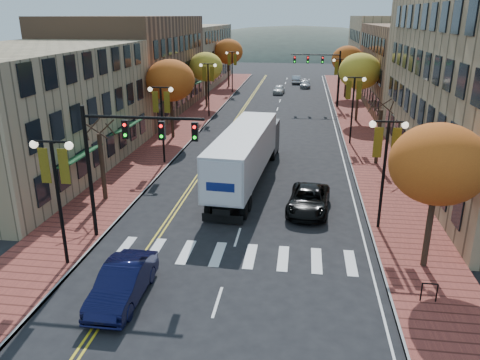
% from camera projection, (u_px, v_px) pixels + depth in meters
% --- Properties ---
extents(ground, '(200.00, 200.00, 0.00)m').
position_uv_depth(ground, '(225.00, 277.00, 21.02)').
color(ground, black).
rests_on(ground, ground).
extents(sidewalk_left, '(4.00, 85.00, 0.15)m').
position_uv_depth(sidewalk_left, '(193.00, 119.00, 52.50)').
color(sidewalk_left, brown).
rests_on(sidewalk_left, ground).
extents(sidewalk_right, '(4.00, 85.00, 0.15)m').
position_uv_depth(sidewalk_right, '(357.00, 124.00, 50.23)').
color(sidewalk_right, brown).
rests_on(sidewalk_right, ground).
extents(building_left_near, '(12.00, 22.00, 9.00)m').
position_uv_depth(building_left_near, '(22.00, 112.00, 33.81)').
color(building_left_near, '#9E8966').
rests_on(building_left_near, ground).
extents(building_left_mid, '(12.00, 24.00, 11.00)m').
position_uv_depth(building_left_mid, '(132.00, 66.00, 54.96)').
color(building_left_mid, brown).
rests_on(building_left_mid, ground).
extents(building_left_far, '(12.00, 26.00, 9.50)m').
position_uv_depth(building_left_far, '(184.00, 55.00, 78.58)').
color(building_left_far, '#9E8966').
rests_on(building_left_far, ground).
extents(building_right_mid, '(15.00, 24.00, 10.00)m').
position_uv_depth(building_right_mid, '(433.00, 69.00, 56.27)').
color(building_right_mid, brown).
rests_on(building_right_mid, ground).
extents(building_right_far, '(15.00, 20.00, 11.00)m').
position_uv_depth(building_right_far, '(400.00, 51.00, 76.66)').
color(building_right_far, '#9E8966').
rests_on(building_right_far, ground).
extents(tree_left_a, '(0.28, 0.28, 4.20)m').
position_uv_depth(tree_left_a, '(102.00, 167.00, 28.88)').
color(tree_left_a, '#382619').
rests_on(tree_left_a, sidewalk_left).
extents(tree_left_b, '(4.48, 4.48, 7.21)m').
position_uv_depth(tree_left_b, '(170.00, 81.00, 42.76)').
color(tree_left_b, '#382619').
rests_on(tree_left_b, sidewalk_left).
extents(tree_left_c, '(4.16, 4.16, 6.69)m').
position_uv_depth(tree_left_c, '(206.00, 67.00, 57.84)').
color(tree_left_c, '#382619').
rests_on(tree_left_c, sidewalk_left).
extents(tree_left_d, '(4.61, 4.61, 7.42)m').
position_uv_depth(tree_left_d, '(228.00, 52.00, 74.48)').
color(tree_left_d, '#382619').
rests_on(tree_left_d, sidewalk_left).
extents(tree_right_a, '(4.16, 4.16, 6.69)m').
position_uv_depth(tree_right_a, '(438.00, 164.00, 20.07)').
color(tree_right_a, '#382619').
rests_on(tree_right_a, sidewalk_right).
extents(tree_right_b, '(0.28, 0.28, 4.20)m').
position_uv_depth(tree_right_b, '(378.00, 137.00, 35.96)').
color(tree_right_b, '#382619').
rests_on(tree_right_b, sidewalk_right).
extents(tree_right_c, '(4.48, 4.48, 7.21)m').
position_uv_depth(tree_right_c, '(360.00, 71.00, 49.84)').
color(tree_right_c, '#382619').
rests_on(tree_right_c, sidewalk_right).
extents(tree_right_d, '(4.35, 4.35, 7.00)m').
position_uv_depth(tree_right_d, '(347.00, 59.00, 64.85)').
color(tree_right_d, '#382619').
rests_on(tree_right_d, sidewalk_right).
extents(lamp_left_a, '(1.96, 0.36, 6.05)m').
position_uv_depth(lamp_left_a, '(56.00, 179.00, 20.53)').
color(lamp_left_a, black).
rests_on(lamp_left_a, ground).
extents(lamp_left_b, '(1.96, 0.36, 6.05)m').
position_uv_depth(lamp_left_b, '(162.00, 110.00, 35.48)').
color(lamp_left_b, black).
rests_on(lamp_left_b, ground).
extents(lamp_left_c, '(1.96, 0.36, 6.05)m').
position_uv_depth(lamp_left_c, '(208.00, 80.00, 52.30)').
color(lamp_left_c, black).
rests_on(lamp_left_c, ground).
extents(lamp_left_d, '(1.96, 0.36, 6.05)m').
position_uv_depth(lamp_left_d, '(232.00, 64.00, 69.12)').
color(lamp_left_d, black).
rests_on(lamp_left_d, ground).
extents(lamp_right_a, '(1.96, 0.36, 6.05)m').
position_uv_depth(lamp_right_a, '(386.00, 154.00, 24.25)').
color(lamp_right_a, black).
rests_on(lamp_right_a, ground).
extents(lamp_right_b, '(1.96, 0.36, 6.05)m').
position_uv_depth(lamp_right_b, '(353.00, 97.00, 41.07)').
color(lamp_right_b, black).
rests_on(lamp_right_b, ground).
extents(lamp_right_c, '(1.96, 0.36, 6.05)m').
position_uv_depth(lamp_right_c, '(340.00, 73.00, 57.89)').
color(lamp_right_c, black).
rests_on(lamp_right_c, ground).
extents(traffic_mast_near, '(6.10, 0.35, 7.00)m').
position_uv_depth(traffic_mast_near, '(124.00, 149.00, 22.87)').
color(traffic_mast_near, black).
rests_on(traffic_mast_near, ground).
extents(traffic_mast_far, '(6.10, 0.34, 7.00)m').
position_uv_depth(traffic_mast_far, '(324.00, 68.00, 57.93)').
color(traffic_mast_far, black).
rests_on(traffic_mast_far, ground).
extents(semi_truck, '(3.63, 15.90, 3.94)m').
position_uv_depth(semi_truck, '(247.00, 150.00, 32.29)').
color(semi_truck, black).
rests_on(semi_truck, ground).
extents(navy_sedan, '(1.63, 4.66, 1.54)m').
position_uv_depth(navy_sedan, '(123.00, 283.00, 19.09)').
color(navy_sedan, black).
rests_on(navy_sedan, ground).
extents(black_suv, '(2.78, 5.25, 1.41)m').
position_uv_depth(black_suv, '(309.00, 200.00, 27.84)').
color(black_suv, black).
rests_on(black_suv, ground).
extents(car_far_white, '(1.78, 3.88, 1.29)m').
position_uv_depth(car_far_white, '(279.00, 89.00, 69.74)').
color(car_far_white, silver).
rests_on(car_far_white, ground).
extents(car_far_silver, '(1.70, 4.04, 1.16)m').
position_uv_depth(car_far_silver, '(305.00, 84.00, 75.57)').
color(car_far_silver, '#93939A').
rests_on(car_far_silver, ground).
extents(car_far_oncoming, '(1.49, 4.05, 1.33)m').
position_uv_depth(car_far_oncoming, '(296.00, 79.00, 80.33)').
color(car_far_oncoming, '#B9B9C1').
rests_on(car_far_oncoming, ground).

